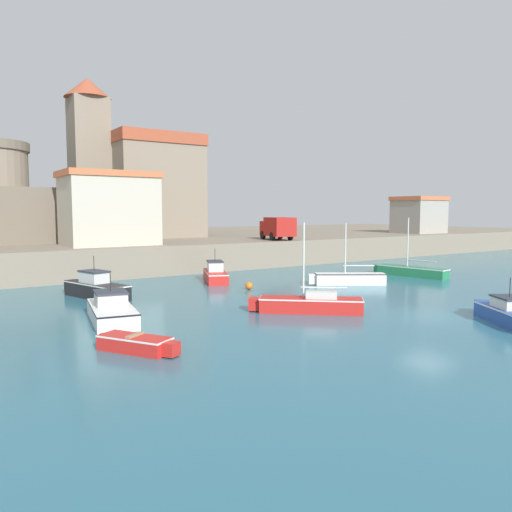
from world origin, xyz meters
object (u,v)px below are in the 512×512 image
(mooring_buoy, at_px, (249,286))
(harbor_shed_mid_row, at_px, (109,208))
(sailboat_green_3, at_px, (411,271))
(dinghy_red_4, at_px, (137,343))
(sailboat_red_1, at_px, (309,303))
(motorboat_blue_7, at_px, (509,314))
(motorboat_red_0, at_px, (215,274))
(sailboat_white_2, at_px, (348,278))
(truck_on_quay, at_px, (278,227))
(motorboat_black_8, at_px, (95,288))
(church, at_px, (135,183))
(motorboat_white_6, at_px, (111,310))
(harbor_shed_near_wharf, at_px, (419,215))

(mooring_buoy, height_order, harbor_shed_mid_row, harbor_shed_mid_row)
(sailboat_green_3, height_order, dinghy_red_4, sailboat_green_3)
(sailboat_red_1, height_order, motorboat_blue_7, sailboat_red_1)
(motorboat_red_0, xyz_separation_m, sailboat_white_2, (7.10, -6.77, -0.10))
(truck_on_quay, bearing_deg, motorboat_black_8, -156.20)
(sailboat_red_1, bearing_deg, church, 84.05)
(sailboat_white_2, relative_size, sailboat_green_3, 0.79)
(sailboat_red_1, height_order, motorboat_black_8, sailboat_red_1)
(truck_on_quay, bearing_deg, mooring_buoy, -133.26)
(dinghy_red_4, height_order, motorboat_black_8, motorboat_black_8)
(sailboat_green_3, relative_size, motorboat_white_6, 1.08)
(sailboat_green_3, height_order, harbor_shed_near_wharf, harbor_shed_near_wharf)
(mooring_buoy, relative_size, church, 0.03)
(dinghy_red_4, height_order, mooring_buoy, dinghy_red_4)
(sailboat_red_1, relative_size, mooring_buoy, 10.22)
(motorboat_red_0, height_order, sailboat_green_3, sailboat_green_3)
(harbor_shed_near_wharf, bearing_deg, motorboat_black_8, -165.83)
(motorboat_red_0, xyz_separation_m, sailboat_red_1, (-1.55, -12.76, -0.09))
(dinghy_red_4, relative_size, motorboat_white_6, 0.54)
(motorboat_red_0, height_order, sailboat_white_2, sailboat_white_2)
(motorboat_white_6, bearing_deg, motorboat_red_0, 40.02)
(motorboat_red_0, relative_size, motorboat_black_8, 0.93)
(harbor_shed_near_wharf, relative_size, harbor_shed_mid_row, 0.77)
(sailboat_red_1, distance_m, motorboat_blue_7, 9.43)
(sailboat_white_2, height_order, motorboat_black_8, sailboat_white_2)
(sailboat_red_1, distance_m, dinghy_red_4, 10.25)
(motorboat_red_0, distance_m, motorboat_blue_7, 20.51)
(motorboat_red_0, xyz_separation_m, sailboat_green_3, (14.51, -6.25, -0.12))
(sailboat_green_3, height_order, church, church)
(truck_on_quay, bearing_deg, motorboat_white_6, -143.62)
(motorboat_red_0, distance_m, sailboat_red_1, 12.85)
(dinghy_red_4, xyz_separation_m, church, (13.67, 36.77, 7.99))
(sailboat_white_2, bearing_deg, dinghy_red_4, -156.85)
(sailboat_green_3, relative_size, truck_on_quay, 1.39)
(harbor_shed_near_wharf, bearing_deg, motorboat_red_0, -165.36)
(sailboat_red_1, bearing_deg, dinghy_red_4, -168.72)
(motorboat_red_0, height_order, mooring_buoy, motorboat_red_0)
(motorboat_blue_7, bearing_deg, sailboat_red_1, 129.66)
(sailboat_white_2, height_order, dinghy_red_4, sailboat_white_2)
(motorboat_red_0, relative_size, harbor_shed_near_wharf, 0.92)
(church, bearing_deg, motorboat_white_6, -112.42)
(sailboat_green_3, bearing_deg, motorboat_black_8, 170.17)
(motorboat_blue_7, height_order, truck_on_quay, truck_on_quay)
(mooring_buoy, bearing_deg, truck_on_quay, 46.74)
(motorboat_white_6, xyz_separation_m, mooring_buoy, (10.70, 4.35, -0.27))
(motorboat_blue_7, bearing_deg, motorboat_red_0, 102.57)
(sailboat_white_2, height_order, mooring_buoy, sailboat_white_2)
(sailboat_white_2, distance_m, truck_on_quay, 14.50)
(dinghy_red_4, distance_m, mooring_buoy, 15.37)
(sailboat_green_3, xyz_separation_m, motorboat_white_6, (-25.23, -2.76, 0.09))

